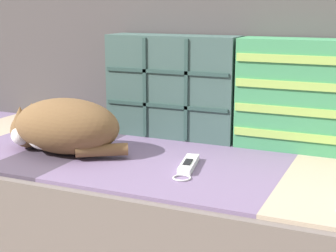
# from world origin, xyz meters

# --- Properties ---
(couch) EXTENTS (2.08, 0.81, 0.43)m
(couch) POSITION_xyz_m (0.00, 0.14, 0.21)
(couch) COLOR gray
(couch) RESTS_ON ground_plane
(sofa_backrest) EXTENTS (2.04, 0.14, 0.47)m
(sofa_backrest) POSITION_xyz_m (0.00, 0.48, 0.67)
(sofa_backrest) COLOR #474242
(sofa_backrest) RESTS_ON couch
(throw_pillow_quilted) EXTENTS (0.45, 0.14, 0.34)m
(throw_pillow_quilted) POSITION_xyz_m (-0.05, 0.33, 0.60)
(throw_pillow_quilted) COLOR #38514C
(throw_pillow_quilted) RESTS_ON couch
(throw_pillow_striped) EXTENTS (0.44, 0.14, 0.34)m
(throw_pillow_striped) POSITION_xyz_m (0.41, 0.33, 0.60)
(throw_pillow_striped) COLOR #3D8956
(throw_pillow_striped) RESTS_ON couch
(sleeping_cat) EXTENTS (0.41, 0.24, 0.17)m
(sleeping_cat) POSITION_xyz_m (-0.27, 0.00, 0.51)
(sleeping_cat) COLOR brown
(sleeping_cat) RESTS_ON couch
(game_remote_near) EXTENTS (0.08, 0.20, 0.02)m
(game_remote_near) POSITION_xyz_m (0.14, 0.01, 0.44)
(game_remote_near) COLOR white
(game_remote_near) RESTS_ON couch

